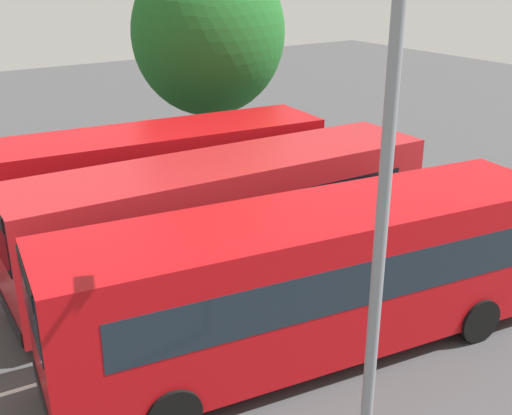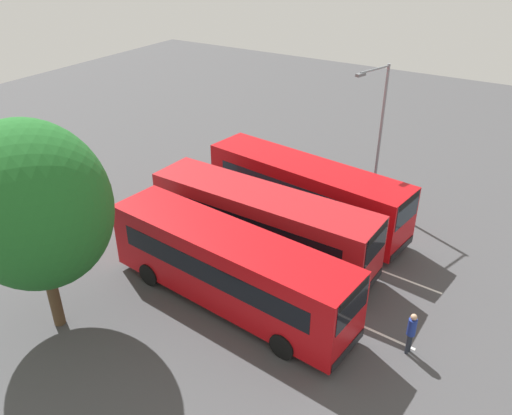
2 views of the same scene
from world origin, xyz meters
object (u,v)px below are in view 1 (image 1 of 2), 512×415
(bus_center_right, at_px, (313,278))
(street_lamp, at_px, (370,253))
(bus_far_left, at_px, (142,180))
(bus_center_left, at_px, (227,215))
(depot_tree, at_px, (209,33))

(bus_center_right, height_order, street_lamp, street_lamp)
(bus_far_left, height_order, bus_center_left, same)
(bus_center_right, bearing_deg, depot_tree, -102.85)
(bus_center_left, relative_size, bus_center_right, 0.99)
(street_lamp, xyz_separation_m, depot_tree, (-6.72, -15.95, 0.82))
(bus_center_right, bearing_deg, bus_center_left, -86.36)
(bus_center_left, xyz_separation_m, depot_tree, (-4.28, -8.30, 3.48))
(bus_center_left, distance_m, depot_tree, 9.96)
(bus_far_left, xyz_separation_m, bus_center_right, (-0.43, 7.56, 0.00))
(bus_far_left, height_order, street_lamp, street_lamp)
(street_lamp, height_order, depot_tree, depot_tree)
(bus_far_left, xyz_separation_m, bus_center_left, (-0.70, 3.68, 0.00))
(bus_far_left, bearing_deg, street_lamp, 86.82)
(bus_far_left, relative_size, bus_center_left, 1.01)
(bus_center_left, bearing_deg, bus_far_left, -77.40)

